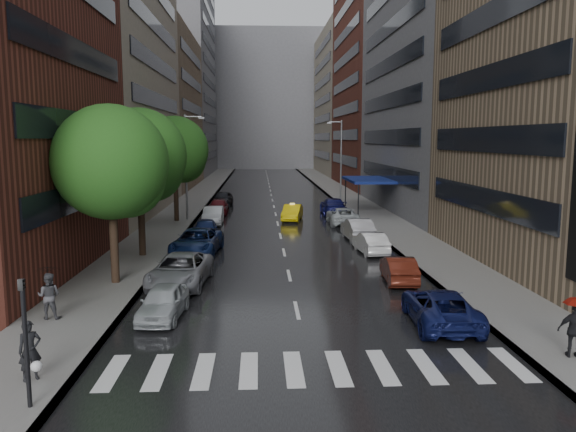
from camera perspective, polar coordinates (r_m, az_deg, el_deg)
name	(u,v)px	position (r m, az deg, el deg)	size (l,w,h in m)	color
ground	(305,345)	(20.04, 1.69, -12.99)	(220.00, 220.00, 0.00)	gray
road	(272,197)	(69.04, -1.67, 1.98)	(14.00, 140.00, 0.01)	black
sidewalk_left	(198,196)	(69.42, -9.12, 1.97)	(4.00, 140.00, 0.15)	gray
sidewalk_right	(344,196)	(69.82, 5.74, 2.07)	(4.00, 140.00, 0.15)	gray
crosswalk	(316,368)	(18.20, 2.87, -15.18)	(13.15, 2.80, 0.01)	silver
buildings_left	(157,71)	(79.10, -13.15, 14.14)	(8.00, 108.00, 38.00)	maroon
buildings_right	(383,78)	(77.55, 9.64, 13.65)	(8.05, 109.10, 36.00)	#937A5B
building_far	(265,101)	(136.95, -2.36, 11.62)	(40.00, 14.00, 32.00)	slate
tree_near	(111,162)	(28.11, -17.58, 5.21)	(5.50, 5.50, 8.77)	#382619
tree_mid	(139,156)	(34.41, -14.88, 5.94)	(5.61, 5.61, 8.94)	#382619
tree_far	(175,150)	(48.38, -11.43, 6.61)	(5.66, 5.66, 9.01)	#382619
taxi	(292,213)	(48.96, 0.43, 0.34)	(1.46, 4.20, 1.38)	yellow
parked_cars_left	(205,230)	(39.88, -8.48, -1.38)	(3.14, 41.65, 1.59)	#A5ABAE
parked_cars_right	(359,231)	(39.39, 7.23, -1.53)	(2.63, 36.80, 1.58)	#0F1547
ped_bag_walker	(30,351)	(18.33, -24.72, -12.39)	(0.78, 0.72, 1.78)	black
ped_black_umbrella	(48,288)	(23.85, -23.17, -6.75)	(0.96, 0.98, 2.09)	#47474C
ped_red_umbrella	(576,322)	(20.44, 27.21, -9.54)	(1.13, 0.82, 2.01)	black
traffic_light	(25,331)	(16.24, -25.15, -10.50)	(0.18, 0.15, 3.45)	black
street_lamp_left	(187,165)	(49.10, -10.23, 5.16)	(1.74, 0.22, 9.00)	gray
street_lamp_right	(340,158)	(64.36, 5.34, 5.88)	(1.74, 0.22, 9.00)	gray
awning	(368,180)	(54.82, 8.13, 3.64)	(4.00, 8.00, 3.12)	navy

